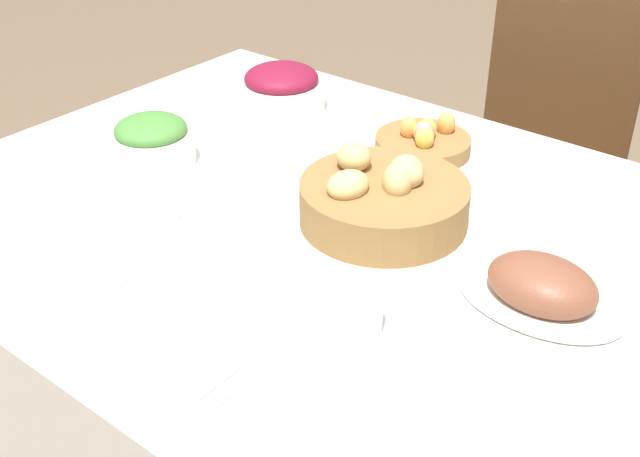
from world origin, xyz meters
name	(u,v)px	position (x,y,z in m)	size (l,w,h in m)	color
dining_table	(338,380)	(0.00, 0.00, 0.38)	(1.60, 1.16, 0.75)	silver
chair_far_center	(537,160)	(-0.02, 0.93, 0.51)	(0.46, 0.46, 0.95)	brown
bread_basket	(383,199)	(0.06, 0.05, 0.80)	(0.30, 0.30, 0.13)	olive
egg_basket	(424,141)	(-0.04, 0.34, 0.78)	(0.20, 0.20, 0.08)	olive
ham_platter	(542,287)	(0.39, 0.01, 0.78)	(0.27, 0.19, 0.08)	white
green_salad_bowl	(152,141)	(-0.45, -0.04, 0.80)	(0.17, 0.17, 0.10)	white
beet_salad_bowl	(282,88)	(-0.43, 0.33, 0.80)	(0.20, 0.20, 0.11)	white
dinner_plate	(172,324)	(-0.02, -0.39, 0.76)	(0.24, 0.24, 0.01)	white
fork	(111,290)	(-0.16, -0.39, 0.76)	(0.01, 0.18, 0.00)	#B7B7BC
knife	(241,365)	(0.13, -0.39, 0.76)	(0.01, 0.18, 0.00)	#B7B7BC
spoon	(257,374)	(0.16, -0.39, 0.76)	(0.01, 0.18, 0.00)	#B7B7BC
drinking_cup	(358,307)	(0.21, -0.23, 0.80)	(0.07, 0.07, 0.09)	silver
butter_dish	(143,210)	(-0.29, -0.21, 0.77)	(0.11, 0.07, 0.03)	white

